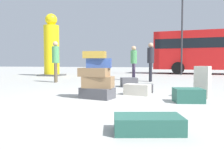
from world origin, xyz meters
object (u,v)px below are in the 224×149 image
suitcase_cream_left_side (137,90)px  yellow_dummy_statue (52,48)px  suitcase_cream_white_trunk (202,82)px  person_bearded_onlooker (134,60)px  suitcase_charcoal_upright_blue (129,82)px  lamp_post (182,10)px  person_tourist_with_camera (151,58)px  suitcase_tower (97,78)px  suitcase_teal_behind_tower (188,95)px  suitcase_charcoal_right_side (141,88)px  suitcase_teal_foreground_far (148,124)px  person_passerby_in_red (56,58)px

suitcase_cream_left_side → yellow_dummy_statue: size_ratio=0.16×
suitcase_cream_white_trunk → person_bearded_onlooker: person_bearded_onlooker is taller
suitcase_charcoal_upright_blue → lamp_post: (1.99, 8.64, 4.31)m
suitcase_charcoal_upright_blue → person_tourist_with_camera: (0.49, 2.33, 0.86)m
person_tourist_with_camera → yellow_dummy_statue: bearing=-113.5°
suitcase_tower → suitcase_teal_behind_tower: bearing=1.1°
suitcase_cream_white_trunk → person_bearded_onlooker: 5.40m
suitcase_tower → yellow_dummy_statue: yellow_dummy_statue is taller
suitcase_cream_left_side → yellow_dummy_statue: yellow_dummy_statue is taller
person_bearded_onlooker → suitcase_charcoal_right_side: bearing=-5.2°
person_tourist_with_camera → suitcase_charcoal_upright_blue: bearing=-12.9°
suitcase_teal_foreground_far → suitcase_charcoal_upright_blue: suitcase_charcoal_upright_blue is taller
suitcase_cream_white_trunk → person_bearded_onlooker: bearing=138.2°
suitcase_tower → suitcase_teal_foreground_far: (1.40, -2.15, -0.36)m
suitcase_teal_foreground_far → person_bearded_onlooker: size_ratio=0.48×
suitcase_tower → suitcase_teal_behind_tower: 2.00m
suitcase_tower → person_passerby_in_red: size_ratio=0.62×
suitcase_cream_left_side → suitcase_charcoal_right_side: 0.59m
suitcase_cream_left_side → person_passerby_in_red: bearing=154.6°
person_passerby_in_red → yellow_dummy_statue: size_ratio=0.44×
suitcase_charcoal_upright_blue → person_tourist_with_camera: person_tourist_with_camera is taller
suitcase_teal_behind_tower → person_tourist_with_camera: (-1.27, 4.92, 0.87)m
person_tourist_with_camera → lamp_post: bearing=165.7°
suitcase_charcoal_right_side → person_bearded_onlooker: 4.35m
suitcase_teal_behind_tower → person_bearded_onlooker: bearing=97.6°
suitcase_charcoal_upright_blue → lamp_post: size_ratio=0.08×
suitcase_charcoal_right_side → person_passerby_in_red: 4.59m
suitcase_cream_white_trunk → person_tourist_with_camera: bearing=131.8°
person_bearded_onlooker → person_passerby_in_red: (-2.98, -1.99, 0.06)m
suitcase_teal_behind_tower → suitcase_charcoal_upright_blue: 3.13m
suitcase_cream_white_trunk → suitcase_charcoal_upright_blue: suitcase_cream_white_trunk is taller
suitcase_teal_behind_tower → suitcase_tower: bearing=167.4°
suitcase_tower → person_bearded_onlooker: bearing=91.5°
suitcase_tower → suitcase_charcoal_right_side: suitcase_tower is taller
suitcase_teal_foreground_far → suitcase_charcoal_upright_blue: 4.92m
person_tourist_with_camera → lamp_post: lamp_post is taller
suitcase_teal_foreground_far → person_passerby_in_red: size_ratio=0.45×
person_tourist_with_camera → suitcase_teal_foreground_far: bearing=4.7°
person_passerby_in_red → yellow_dummy_statue: bearing=-170.5°
suitcase_cream_left_side → person_bearded_onlooker: 4.91m
suitcase_charcoal_right_side → suitcase_cream_white_trunk: bearing=-26.1°
suitcase_cream_left_side → lamp_post: (1.40, 10.52, 4.33)m
lamp_post → suitcase_charcoal_right_side: bearing=-97.9°
suitcase_teal_foreground_far → suitcase_charcoal_right_side: suitcase_charcoal_right_side is taller
suitcase_teal_behind_tower → yellow_dummy_statue: bearing=122.1°
suitcase_teal_foreground_far → suitcase_charcoal_right_side: bearing=83.1°
suitcase_charcoal_right_side → person_tourist_with_camera: bearing=88.0°
suitcase_teal_foreground_far → suitcase_charcoal_right_side: size_ratio=1.23×
suitcase_tower → person_passerby_in_red: person_passerby_in_red is taller
suitcase_cream_white_trunk → suitcase_teal_behind_tower: (-0.35, -0.69, -0.23)m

